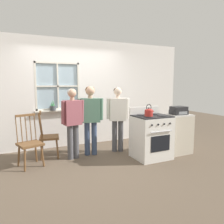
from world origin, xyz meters
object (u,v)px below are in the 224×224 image
object	(u,v)px
person_elderly_left	(73,118)
stereo	(179,111)
chair_near_wall	(48,137)
person_teen_center	(90,114)
stove	(151,136)
side_counter	(177,133)
chair_by_window	(30,144)
person_adult_right	(118,114)
kettle	(149,112)
potted_plant	(53,107)

from	to	relation	value
person_elderly_left	stereo	size ratio (longest dim) A/B	4.39
chair_near_wall	person_teen_center	bearing A→B (deg)	-95.35
person_elderly_left	stove	xyz separation A→B (m)	(1.54, -0.66, -0.41)
person_teen_center	stove	bearing A→B (deg)	-20.81
person_elderly_left	person_teen_center	size ratio (longest dim) A/B	0.97
stove	side_counter	distance (m)	0.75
chair_near_wall	person_elderly_left	bearing A→B (deg)	-114.31
chair_by_window	person_teen_center	bearing A→B (deg)	-10.23
person_adult_right	side_counter	size ratio (longest dim) A/B	1.68
person_teen_center	stove	distance (m)	1.41
chair_by_window	person_adult_right	distance (m)	2.01
chair_by_window	stereo	xyz separation A→B (m)	(3.16, -0.57, 0.54)
person_elderly_left	chair_by_window	bearing A→B (deg)	175.44
kettle	person_teen_center	bearing A→B (deg)	137.68
chair_by_window	stereo	size ratio (longest dim) A/B	2.97
chair_near_wall	stove	bearing A→B (deg)	-106.06
stove	stereo	xyz separation A→B (m)	(0.75, 0.02, 0.51)
potted_plant	side_counter	xyz separation A→B (m)	(2.53, -1.54, -0.57)
side_counter	stereo	xyz separation A→B (m)	(0.00, -0.02, 0.54)
person_adult_right	stove	bearing A→B (deg)	-38.88
person_adult_right	person_elderly_left	bearing A→B (deg)	-159.19
potted_plant	chair_near_wall	bearing A→B (deg)	-110.20
potted_plant	person_elderly_left	bearing A→B (deg)	-75.56
potted_plant	chair_by_window	bearing A→B (deg)	-122.44
chair_by_window	side_counter	size ratio (longest dim) A/B	1.12
chair_near_wall	person_elderly_left	world-z (taller)	person_elderly_left
person_elderly_left	side_counter	distance (m)	2.41
kettle	side_counter	world-z (taller)	kettle
chair_by_window	kettle	world-z (taller)	kettle
person_elderly_left	stereo	world-z (taller)	person_elderly_left
person_elderly_left	potted_plant	size ratio (longest dim) A/B	5.89
chair_by_window	person_adult_right	xyz separation A→B (m)	(1.96, 0.12, 0.45)
person_adult_right	person_teen_center	bearing A→B (deg)	-164.06
chair_near_wall	stereo	bearing A→B (deg)	-99.20
person_teen_center	stereo	bearing A→B (deg)	-8.36
kettle	chair_by_window	bearing A→B (deg)	162.20
potted_plant	side_counter	distance (m)	3.02
person_teen_center	chair_by_window	bearing A→B (deg)	-161.19
person_teen_center	side_counter	bearing A→B (deg)	-7.80
chair_near_wall	stove	size ratio (longest dim) A/B	0.93
person_elderly_left	side_counter	world-z (taller)	person_elderly_left
stove	side_counter	bearing A→B (deg)	3.20
chair_near_wall	potted_plant	bearing A→B (deg)	-10.32
kettle	potted_plant	bearing A→B (deg)	133.13
person_teen_center	potted_plant	xyz separation A→B (m)	(-0.66, 0.85, 0.09)
kettle	side_counter	distance (m)	1.10
chair_by_window	person_adult_right	size ratio (longest dim) A/B	0.67
chair_by_window	stove	xyz separation A→B (m)	(2.41, -0.59, 0.02)
kettle	side_counter	bearing A→B (deg)	10.70
person_elderly_left	person_teen_center	distance (m)	0.43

